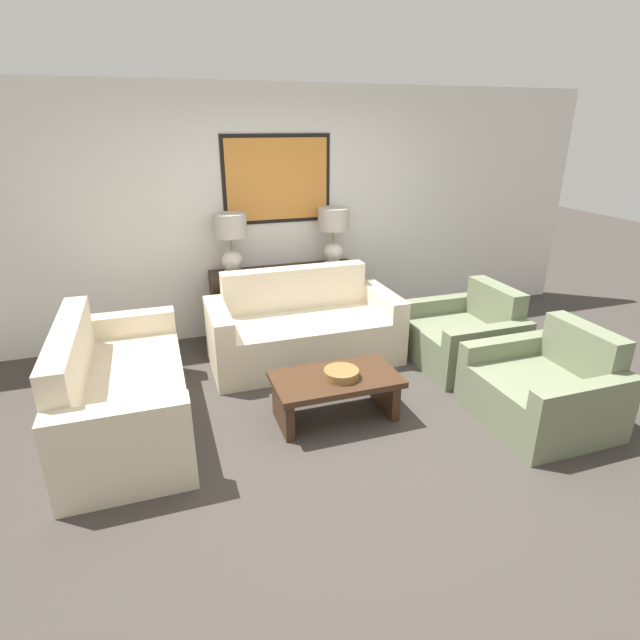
# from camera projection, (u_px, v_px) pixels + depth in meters

# --- Properties ---
(ground_plane) EXTENTS (20.00, 20.00, 0.00)m
(ground_plane) POSITION_uv_depth(u_px,v_px,m) (353.00, 430.00, 3.95)
(ground_plane) COLOR #3D3833
(back_wall) EXTENTS (7.66, 0.12, 2.65)m
(back_wall) POSITION_uv_depth(u_px,v_px,m) (277.00, 213.00, 5.50)
(back_wall) COLOR silver
(back_wall) RESTS_ON ground_plane
(console_table) EXTENTS (1.62, 0.37, 0.78)m
(console_table) POSITION_uv_depth(u_px,v_px,m) (285.00, 302.00, 5.61)
(console_table) COLOR #332319
(console_table) RESTS_ON ground_plane
(table_lamp_left) EXTENTS (0.35, 0.35, 0.63)m
(table_lamp_left) POSITION_uv_depth(u_px,v_px,m) (230.00, 236.00, 5.16)
(table_lamp_left) COLOR silver
(table_lamp_left) RESTS_ON console_table
(table_lamp_right) EXTENTS (0.35, 0.35, 0.63)m
(table_lamp_right) POSITION_uv_depth(u_px,v_px,m) (333.00, 229.00, 5.49)
(table_lamp_right) COLOR silver
(table_lamp_right) RESTS_ON console_table
(couch_by_back_wall) EXTENTS (1.86, 0.87, 0.89)m
(couch_by_back_wall) POSITION_uv_depth(u_px,v_px,m) (303.00, 331.00, 5.03)
(couch_by_back_wall) COLOR beige
(couch_by_back_wall) RESTS_ON ground_plane
(couch_by_side) EXTENTS (0.87, 1.86, 0.89)m
(couch_by_side) POSITION_uv_depth(u_px,v_px,m) (121.00, 393.00, 3.87)
(couch_by_side) COLOR beige
(couch_by_side) RESTS_ON ground_plane
(coffee_table) EXTENTS (1.01, 0.56, 0.38)m
(coffee_table) POSITION_uv_depth(u_px,v_px,m) (336.00, 388.00, 4.02)
(coffee_table) COLOR #3D2616
(coffee_table) RESTS_ON ground_plane
(decorative_bowl) EXTENTS (0.28, 0.28, 0.07)m
(decorative_bowl) POSITION_uv_depth(u_px,v_px,m) (341.00, 374.00, 3.95)
(decorative_bowl) COLOR olive
(decorative_bowl) RESTS_ON coffee_table
(armchair_near_back_wall) EXTENTS (0.91, 0.99, 0.78)m
(armchair_near_back_wall) POSITION_uv_depth(u_px,v_px,m) (464.00, 338.00, 4.98)
(armchair_near_back_wall) COLOR #707A5B
(armchair_near_back_wall) RESTS_ON ground_plane
(armchair_near_camera) EXTENTS (0.91, 0.99, 0.78)m
(armchair_near_camera) POSITION_uv_depth(u_px,v_px,m) (544.00, 390.00, 4.00)
(armchair_near_camera) COLOR #707A5B
(armchair_near_camera) RESTS_ON ground_plane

